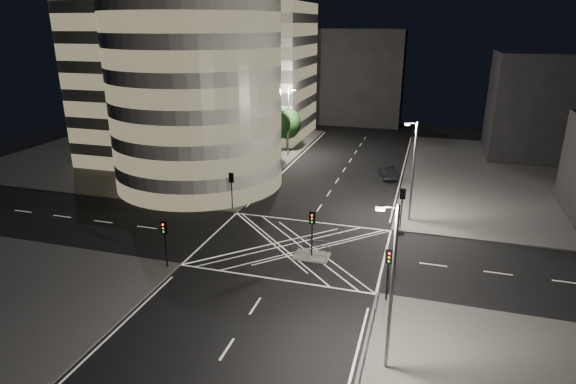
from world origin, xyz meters
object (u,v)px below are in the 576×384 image
(sedan, at_px, (387,172))
(street_lamp_left_near, at_px, (243,148))
(street_lamp_right_far, at_px, (413,168))
(central_island, at_px, (312,256))
(traffic_signal_island, at_px, (312,226))
(street_lamp_right_near, at_px, (391,284))
(traffic_signal_nr, at_px, (389,265))
(street_lamp_left_far, at_px, (288,119))
(traffic_signal_fr, at_px, (402,201))
(traffic_signal_nl, at_px, (165,236))
(traffic_signal_fl, at_px, (232,184))

(sedan, bearing_deg, street_lamp_left_near, 18.46)
(street_lamp_left_near, distance_m, street_lamp_right_far, 19.11)
(central_island, relative_size, traffic_signal_island, 0.75)
(central_island, relative_size, street_lamp_right_near, 0.30)
(traffic_signal_nr, distance_m, street_lamp_right_far, 16.03)
(street_lamp_left_far, bearing_deg, street_lamp_right_near, -66.79)
(traffic_signal_fr, relative_size, street_lamp_right_near, 0.40)
(traffic_signal_nr, relative_size, sedan, 0.86)
(traffic_signal_nr, distance_m, sedan, 30.05)
(traffic_signal_nl, height_order, street_lamp_right_far, street_lamp_right_far)
(street_lamp_left_far, distance_m, street_lamp_right_near, 47.88)
(traffic_signal_nr, distance_m, street_lamp_left_far, 41.15)
(street_lamp_left_far, bearing_deg, street_lamp_right_far, -48.06)
(street_lamp_left_near, xyz_separation_m, street_lamp_right_far, (18.87, -3.00, 0.00))
(traffic_signal_fr, bearing_deg, sedan, 99.99)
(sedan, bearing_deg, traffic_signal_nr, 78.28)
(traffic_signal_fl, bearing_deg, street_lamp_right_near, -48.76)
(traffic_signal_island, bearing_deg, traffic_signal_fl, 142.46)
(traffic_signal_fr, xyz_separation_m, street_lamp_left_far, (-18.24, 23.20, 2.63))
(traffic_signal_fr, xyz_separation_m, traffic_signal_island, (-6.80, -8.30, 0.00))
(traffic_signal_nl, height_order, sedan, traffic_signal_nl)
(traffic_signal_nr, xyz_separation_m, street_lamp_left_far, (-18.24, 36.80, 2.63))
(traffic_signal_fr, distance_m, sedan, 16.62)
(traffic_signal_nr, xyz_separation_m, street_lamp_right_near, (0.64, -7.20, 2.63))
(traffic_signal_nl, bearing_deg, street_lamp_right_far, 40.91)
(traffic_signal_nl, height_order, traffic_signal_island, same)
(traffic_signal_nl, height_order, traffic_signal_nr, same)
(traffic_signal_nr, distance_m, traffic_signal_island, 8.62)
(central_island, xyz_separation_m, street_lamp_right_far, (7.44, 10.50, 5.47))
(street_lamp_left_far, bearing_deg, street_lamp_left_near, -90.00)
(sedan, bearing_deg, street_lamp_right_near, 78.20)
(street_lamp_left_near, bearing_deg, traffic_signal_nl, -88.06)
(traffic_signal_fr, bearing_deg, street_lamp_right_far, 73.89)
(street_lamp_left_far, xyz_separation_m, street_lamp_right_near, (18.87, -44.00, 0.00))
(central_island, height_order, street_lamp_right_far, street_lamp_right_far)
(traffic_signal_island, relative_size, street_lamp_left_far, 0.40)
(traffic_signal_fr, bearing_deg, traffic_signal_nl, -142.31)
(traffic_signal_nl, height_order, street_lamp_left_far, street_lamp_left_far)
(traffic_signal_fr, distance_m, traffic_signal_island, 10.73)
(central_island, bearing_deg, street_lamp_left_far, 109.95)
(traffic_signal_nl, bearing_deg, traffic_signal_nr, 0.00)
(sedan, bearing_deg, traffic_signal_fr, 82.80)
(street_lamp_left_near, bearing_deg, traffic_signal_fr, -15.92)
(street_lamp_right_near, bearing_deg, traffic_signal_fl, 131.24)
(traffic_signal_fr, relative_size, traffic_signal_nr, 1.00)
(traffic_signal_fr, height_order, street_lamp_left_far, street_lamp_left_far)
(traffic_signal_fr, distance_m, street_lamp_right_near, 20.97)
(traffic_signal_fr, relative_size, street_lamp_right_far, 0.40)
(street_lamp_left_near, bearing_deg, street_lamp_left_far, 90.00)
(traffic_signal_fl, height_order, street_lamp_left_far, street_lamp_left_far)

